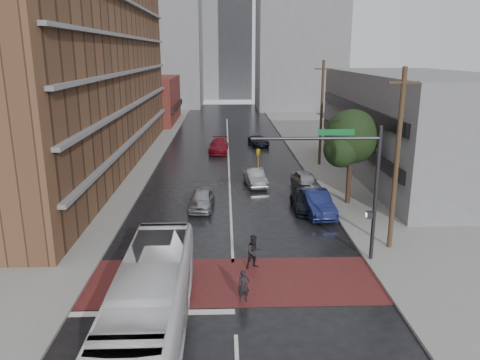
{
  "coord_description": "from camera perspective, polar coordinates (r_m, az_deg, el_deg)",
  "views": [
    {
      "loc": [
        -0.37,
        -20.02,
        10.68
      ],
      "look_at": [
        0.5,
        6.21,
        3.5
      ],
      "focal_mm": 35.0,
      "sensor_mm": 36.0,
      "label": 1
    }
  ],
  "objects": [
    {
      "name": "ground",
      "position": [
        22.7,
        -0.76,
        -12.78
      ],
      "size": [
        160.0,
        160.0,
        0.0
      ],
      "primitive_type": "plane",
      "color": "black",
      "rests_on": "ground"
    },
    {
      "name": "crosswalk",
      "position": [
        23.13,
        -0.78,
        -12.17
      ],
      "size": [
        14.0,
        5.0,
        0.02
      ],
      "primitive_type": "cube",
      "color": "maroon",
      "rests_on": "ground"
    },
    {
      "name": "sidewalk_west",
      "position": [
        47.58,
        -15.38,
        1.87
      ],
      "size": [
        9.0,
        90.0,
        0.15
      ],
      "primitive_type": "cube",
      "color": "gray",
      "rests_on": "ground"
    },
    {
      "name": "sidewalk_east",
      "position": [
        47.75,
        12.56,
        2.1
      ],
      "size": [
        9.0,
        90.0,
        0.15
      ],
      "primitive_type": "cube",
      "color": "gray",
      "rests_on": "ground"
    },
    {
      "name": "apartment_block",
      "position": [
        46.2,
        -20.13,
        18.55
      ],
      "size": [
        10.0,
        44.0,
        28.0
      ],
      "primitive_type": "cube",
      "color": "brown",
      "rests_on": "ground"
    },
    {
      "name": "storefront_west",
      "position": [
        75.27,
        -10.92,
        9.56
      ],
      "size": [
        8.0,
        16.0,
        7.0
      ],
      "primitive_type": "cube",
      "color": "maroon",
      "rests_on": "ground"
    },
    {
      "name": "building_east",
      "position": [
        43.87,
        20.88,
        6.21
      ],
      "size": [
        11.0,
        26.0,
        9.0
      ],
      "primitive_type": "cube",
      "color": "gray",
      "rests_on": "ground"
    },
    {
      "name": "distant_tower_west",
      "position": [
        99.11,
        -10.31,
        18.15
      ],
      "size": [
        18.0,
        16.0,
        32.0
      ],
      "primitive_type": "cube",
      "color": "gray",
      "rests_on": "ground"
    },
    {
      "name": "distant_tower_east",
      "position": [
        93.42,
        7.4,
        19.68
      ],
      "size": [
        16.0,
        14.0,
        36.0
      ],
      "primitive_type": "cube",
      "color": "gray",
      "rests_on": "ground"
    },
    {
      "name": "distant_tower_center",
      "position": [
        115.03,
        -1.77,
        15.96
      ],
      "size": [
        12.0,
        10.0,
        24.0
      ],
      "primitive_type": "cube",
      "color": "gray",
      "rests_on": "ground"
    },
    {
      "name": "street_tree",
      "position": [
        33.79,
        13.44,
        4.75
      ],
      "size": [
        4.2,
        4.1,
        6.9
      ],
      "color": "#332319",
      "rests_on": "ground"
    },
    {
      "name": "signal_mast",
      "position": [
        24.11,
        13.12,
        0.61
      ],
      "size": [
        6.5,
        0.3,
        7.2
      ],
      "color": "#2D2D33",
      "rests_on": "ground"
    },
    {
      "name": "utility_pole_near",
      "position": [
        26.3,
        18.57,
        2.33
      ],
      "size": [
        1.6,
        0.26,
        10.0
      ],
      "color": "#473321",
      "rests_on": "ground"
    },
    {
      "name": "utility_pole_far",
      "position": [
        45.31,
        9.9,
        8.05
      ],
      "size": [
        1.6,
        0.26,
        10.0
      ],
      "color": "#473321",
      "rests_on": "ground"
    },
    {
      "name": "transit_bus",
      "position": [
        18.63,
        -10.8,
        -14.43
      ],
      "size": [
        2.62,
        10.97,
        3.05
      ],
      "primitive_type": "imported",
      "rotation": [
        0.0,
        0.0,
        0.01
      ],
      "color": "silver",
      "rests_on": "ground"
    },
    {
      "name": "pedestrian_a",
      "position": [
        21.09,
        0.46,
        -12.82
      ],
      "size": [
        0.61,
        0.47,
        1.48
      ],
      "primitive_type": "imported",
      "rotation": [
        0.0,
        0.0,
        0.23
      ],
      "color": "black",
      "rests_on": "ground"
    },
    {
      "name": "pedestrian_b",
      "position": [
        24.06,
        1.74,
        -8.74
      ],
      "size": [
        1.04,
        0.94,
        1.76
      ],
      "primitive_type": "imported",
      "rotation": [
        0.0,
        0.0,
        0.38
      ],
      "color": "black",
      "rests_on": "ground"
    },
    {
      "name": "car_travel_a",
      "position": [
        33.07,
        -4.7,
        -2.32
      ],
      "size": [
        1.9,
        4.18,
        1.39
      ],
      "primitive_type": "imported",
      "rotation": [
        0.0,
        0.0,
        -0.06
      ],
      "color": "#999CA0",
      "rests_on": "ground"
    },
    {
      "name": "car_travel_b",
      "position": [
        38.73,
        1.83,
        0.32
      ],
      "size": [
        1.96,
        4.25,
        1.35
      ],
      "primitive_type": "imported",
      "rotation": [
        0.0,
        0.0,
        0.13
      ],
      "color": "#9A9EA1",
      "rests_on": "ground"
    },
    {
      "name": "car_travel_c",
      "position": [
        51.67,
        -2.61,
        4.18
      ],
      "size": [
        2.29,
        5.09,
        1.45
      ],
      "primitive_type": "imported",
      "rotation": [
        0.0,
        0.0,
        -0.05
      ],
      "color": "maroon",
      "rests_on": "ground"
    },
    {
      "name": "suv_travel",
      "position": [
        55.34,
        2.28,
        4.77
      ],
      "size": [
        2.53,
        4.39,
        1.15
      ],
      "primitive_type": "imported",
      "rotation": [
        0.0,
        0.0,
        0.16
      ],
      "color": "black",
      "rests_on": "ground"
    },
    {
      "name": "car_parked_near",
      "position": [
        32.21,
        9.28,
        -2.77
      ],
      "size": [
        2.07,
        4.98,
        1.6
      ],
      "primitive_type": "imported",
      "rotation": [
        0.0,
        0.0,
        0.08
      ],
      "color": "#161D4F",
      "rests_on": "ground"
    },
    {
      "name": "car_parked_mid",
      "position": [
        33.06,
        7.91,
        -2.57
      ],
      "size": [
        1.74,
        4.27,
        1.24
      ],
      "primitive_type": "imported",
      "rotation": [
        0.0,
        0.0,
        -0.0
      ],
      "color": "black",
      "rests_on": "ground"
    },
    {
      "name": "car_parked_far",
      "position": [
        37.93,
        8.0,
        -0.09
      ],
      "size": [
        2.21,
        4.35,
        1.42
      ],
      "primitive_type": "imported",
      "rotation": [
        0.0,
        0.0,
        0.13
      ],
      "color": "#9D9FA4",
      "rests_on": "ground"
    }
  ]
}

